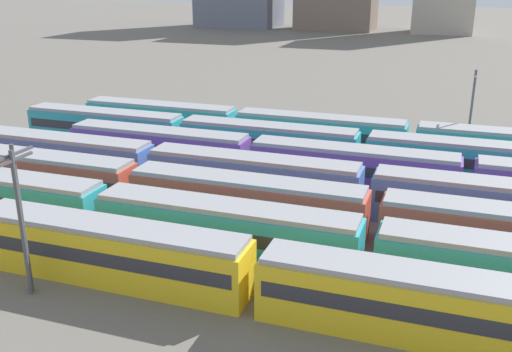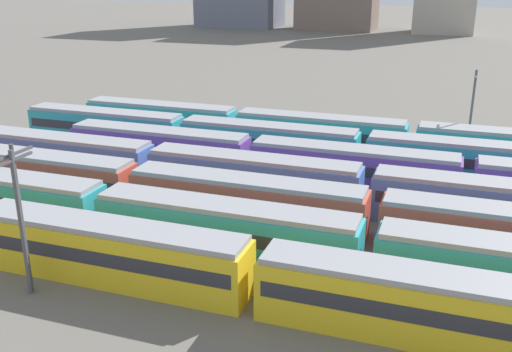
# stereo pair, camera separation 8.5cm
# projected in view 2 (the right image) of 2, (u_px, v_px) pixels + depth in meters

# --- Properties ---
(ground_plane) EXTENTS (600.00, 600.00, 0.00)m
(ground_plane) POSITION_uv_depth(u_px,v_px,m) (137.00, 184.00, 52.35)
(ground_plane) COLOR #666059
(train_track_3) EXTENTS (74.70, 3.06, 3.75)m
(train_track_3) POSITION_uv_depth(u_px,v_px,m) (367.00, 190.00, 45.35)
(train_track_3) COLOR #4C70BC
(train_track_3) RESTS_ON ground_plane
(train_track_5) EXTENTS (74.70, 3.06, 3.75)m
(train_track_5) POSITION_uv_depth(u_px,v_px,m) (363.00, 151.00, 55.24)
(train_track_5) COLOR teal
(train_track_5) RESTS_ON ground_plane
(train_track_6) EXTENTS (74.70, 3.06, 3.75)m
(train_track_6) POSITION_uv_depth(u_px,v_px,m) (412.00, 141.00, 58.61)
(train_track_6) COLOR teal
(train_track_6) RESTS_ON ground_plane
(catenary_pole_0) EXTENTS (0.24, 3.20, 8.89)m
(catenary_pole_0) POSITION_uv_depth(u_px,v_px,m) (20.00, 216.00, 32.84)
(catenary_pole_0) COLOR #4C4C51
(catenary_pole_0) RESTS_ON ground_plane
(catenary_pole_1) EXTENTS (0.24, 3.20, 8.86)m
(catenary_pole_1) POSITION_uv_depth(u_px,v_px,m) (472.00, 108.00, 58.76)
(catenary_pole_1) COLOR #4C4C51
(catenary_pole_1) RESTS_ON ground_plane
(catenary_pole_2) EXTENTS (0.24, 3.20, 9.12)m
(catenary_pole_2) POSITION_uv_depth(u_px,v_px,m) (21.00, 212.00, 33.15)
(catenary_pole_2) COLOR #4C4C51
(catenary_pole_2) RESTS_ON ground_plane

